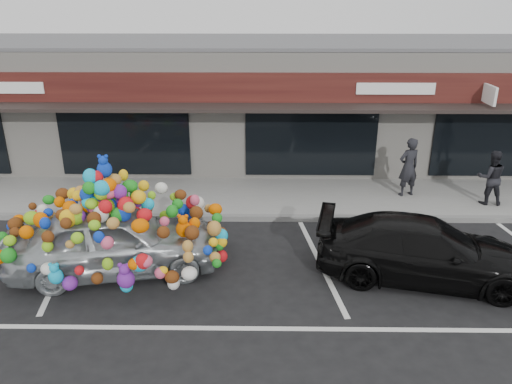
{
  "coord_description": "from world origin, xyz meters",
  "views": [
    {
      "loc": [
        1.44,
        -10.03,
        5.85
      ],
      "look_at": [
        1.29,
        1.4,
        1.29
      ],
      "focal_mm": 35.0,
      "sensor_mm": 36.0,
      "label": 1
    }
  ],
  "objects_px": {
    "pedestrian_a": "(408,167)",
    "pedestrian_b": "(491,177)",
    "toy_car": "(114,232)",
    "black_sedan": "(425,250)"
  },
  "relations": [
    {
      "from": "toy_car",
      "to": "pedestrian_b",
      "type": "relative_size",
      "value": 3.21
    },
    {
      "from": "black_sedan",
      "to": "pedestrian_b",
      "type": "distance_m",
      "value": 4.92
    },
    {
      "from": "black_sedan",
      "to": "pedestrian_a",
      "type": "relative_size",
      "value": 2.59
    },
    {
      "from": "toy_car",
      "to": "black_sedan",
      "type": "distance_m",
      "value": 6.81
    },
    {
      "from": "pedestrian_a",
      "to": "toy_car",
      "type": "bearing_deg",
      "value": 10.21
    },
    {
      "from": "black_sedan",
      "to": "pedestrian_b",
      "type": "relative_size",
      "value": 2.89
    },
    {
      "from": "toy_car",
      "to": "pedestrian_b",
      "type": "bearing_deg",
      "value": -80.36
    },
    {
      "from": "black_sedan",
      "to": "pedestrian_b",
      "type": "height_order",
      "value": "pedestrian_b"
    },
    {
      "from": "pedestrian_a",
      "to": "pedestrian_b",
      "type": "distance_m",
      "value": 2.29
    },
    {
      "from": "toy_car",
      "to": "pedestrian_a",
      "type": "height_order",
      "value": "toy_car"
    }
  ]
}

